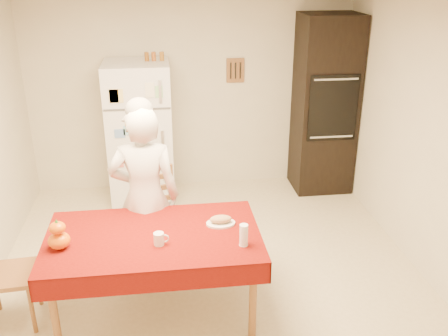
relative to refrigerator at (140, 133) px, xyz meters
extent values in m
plane|color=#C1B28C|center=(0.65, -1.88, -0.85)|extent=(4.50, 4.50, 0.00)
cube|color=beige|center=(0.65, 0.37, 0.40)|extent=(4.00, 0.02, 2.50)
cube|color=beige|center=(2.65, -1.88, 0.40)|extent=(0.02, 4.50, 2.50)
cube|color=white|center=(0.65, -1.88, 1.65)|extent=(4.00, 4.50, 0.02)
cube|color=brown|center=(1.20, 0.36, 0.65)|extent=(0.22, 0.02, 0.30)
cube|color=white|center=(0.00, 0.00, 0.00)|extent=(0.75, 0.70, 1.70)
cube|color=silver|center=(0.26, -0.37, 0.60)|extent=(0.03, 0.03, 0.25)
cube|color=silver|center=(0.26, -0.37, -0.15)|extent=(0.03, 0.03, 0.60)
cube|color=black|center=(2.28, 0.05, 0.25)|extent=(0.70, 0.60, 2.20)
cube|color=black|center=(2.28, -0.26, 0.30)|extent=(0.59, 0.02, 0.80)
cylinder|color=brown|center=(-0.59, -2.65, -0.50)|extent=(0.06, 0.06, 0.71)
cylinder|color=brown|center=(-0.59, -1.87, -0.50)|extent=(0.06, 0.06, 0.71)
cylinder|color=brown|center=(0.89, -2.65, -0.50)|extent=(0.06, 0.06, 0.71)
cylinder|color=brown|center=(0.89, -1.87, -0.50)|extent=(0.06, 0.06, 0.71)
cube|color=brown|center=(0.15, -2.26, -0.12)|extent=(1.60, 0.90, 0.04)
cube|color=#4F0604|center=(0.15, -2.26, -0.09)|extent=(1.70, 1.00, 0.01)
cylinder|color=brown|center=(0.10, -1.70, -0.64)|extent=(0.04, 0.04, 0.43)
cylinder|color=brown|center=(-0.01, -1.37, -0.64)|extent=(0.04, 0.04, 0.43)
cylinder|color=brown|center=(0.44, -1.58, -0.64)|extent=(0.04, 0.04, 0.43)
cylinder|color=brown|center=(0.33, -1.26, -0.64)|extent=(0.04, 0.04, 0.43)
cube|color=brown|center=(0.21, -1.48, -0.40)|extent=(0.53, 0.51, 0.04)
cube|color=brown|center=(0.16, -1.32, -0.15)|extent=(0.35, 0.15, 0.50)
cylinder|color=brown|center=(-0.83, -2.37, -0.64)|extent=(0.04, 0.04, 0.43)
cylinder|color=brown|center=(-0.86, -2.01, -0.64)|extent=(0.04, 0.04, 0.43)
cube|color=brown|center=(-1.02, -2.21, -0.40)|extent=(0.43, 0.45, 0.04)
imported|color=silver|center=(0.08, -1.75, -0.01)|extent=(0.63, 0.43, 1.69)
cylinder|color=white|center=(0.20, -2.41, -0.04)|extent=(0.08, 0.08, 0.10)
ellipsoid|color=#CD3C04|center=(-0.55, -2.36, -0.03)|extent=(0.17, 0.17, 0.13)
ellipsoid|color=#C44004|center=(-0.55, -2.36, 0.08)|extent=(0.12, 0.12, 0.09)
cylinder|color=white|center=(0.84, -2.50, 0.00)|extent=(0.07, 0.07, 0.18)
cylinder|color=white|center=(0.70, -2.16, -0.08)|extent=(0.24, 0.24, 0.02)
ellipsoid|color=#A58751|center=(0.70, -2.16, -0.04)|extent=(0.18, 0.10, 0.06)
cylinder|color=brown|center=(0.13, 0.05, 0.90)|extent=(0.05, 0.05, 0.10)
cylinder|color=#984F1B|center=(0.21, 0.05, 0.90)|extent=(0.05, 0.05, 0.10)
cylinder|color=#965E1B|center=(0.30, 0.05, 0.90)|extent=(0.05, 0.05, 0.10)
camera|label=1|loc=(0.26, -5.74, 1.94)|focal=40.00mm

